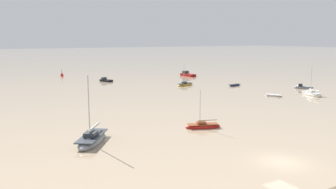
{
  "coord_description": "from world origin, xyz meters",
  "views": [
    {
      "loc": [
        -25.47,
        -21.56,
        11.66
      ],
      "look_at": [
        9.4,
        37.08,
        0.57
      ],
      "focal_mm": 37.05,
      "sensor_mm": 36.0,
      "label": 1
    }
  ],
  "objects": [
    {
      "name": "rowboat_moored_3",
      "position": [
        28.51,
        27.14,
        0.14
      ],
      "size": [
        2.43,
        3.5,
        0.53
      ],
      "rotation": [
        0.0,
        0.0,
        5.15
      ],
      "color": "white",
      "rests_on": "ground"
    },
    {
      "name": "sailboat_moored_3",
      "position": [
        -13.51,
        15.44,
        0.35
      ],
      "size": [
        6.04,
        7.15,
        8.08
      ],
      "rotation": [
        0.0,
        0.0,
        4.09
      ],
      "color": "gray",
      "rests_on": "ground"
    },
    {
      "name": "motorboat_moored_2",
      "position": [
        34.76,
        68.56,
        0.36
      ],
      "size": [
        2.7,
        6.42,
        2.37
      ],
      "rotation": [
        0.0,
        0.0,
        1.66
      ],
      "color": "red",
      "rests_on": "ground"
    },
    {
      "name": "rowboat_moored_2",
      "position": [
        32.24,
        43.12,
        0.15
      ],
      "size": [
        3.75,
        1.78,
        0.57
      ],
      "rotation": [
        0.0,
        0.0,
        3.3
      ],
      "color": "navy",
      "rests_on": "ground"
    },
    {
      "name": "sailboat_moored_1",
      "position": [
        1.15,
        14.2,
        0.23
      ],
      "size": [
        4.94,
        3.07,
        5.3
      ],
      "rotation": [
        0.0,
        0.0,
        2.77
      ],
      "color": "red",
      "rests_on": "ground"
    },
    {
      "name": "channel_buoy",
      "position": [
        1.0,
        87.63,
        0.46
      ],
      "size": [
        0.9,
        0.9,
        2.3
      ],
      "color": "red",
      "rests_on": "ground"
    },
    {
      "name": "sailboat_moored_4",
      "position": [
        22.03,
        49.95,
        0.25
      ],
      "size": [
        5.45,
        3.09,
        5.83
      ],
      "rotation": [
        0.0,
        0.0,
        3.44
      ],
      "color": "gold",
      "rests_on": "ground"
    },
    {
      "name": "sailboat_moored_0",
      "position": [
        36.32,
        24.02,
        0.27
      ],
      "size": [
        3.2,
        5.9,
        6.32
      ],
      "rotation": [
        0.0,
        0.0,
        1.3
      ],
      "color": "white",
      "rests_on": "ground"
    },
    {
      "name": "motorboat_moored_0",
      "position": [
        7.78,
        68.4,
        0.26
      ],
      "size": [
        2.99,
        4.7,
        1.69
      ],
      "rotation": [
        0.0,
        0.0,
        1.93
      ],
      "color": "black",
      "rests_on": "ground"
    },
    {
      "name": "motorboat_moored_1",
      "position": [
        42.72,
        31.72,
        0.24
      ],
      "size": [
        3.83,
        4.24,
        1.62
      ],
      "rotation": [
        0.0,
        0.0,
        2.25
      ],
      "color": "gray",
      "rests_on": "ground"
    },
    {
      "name": "ground_plane",
      "position": [
        0.0,
        0.0,
        0.0
      ],
      "size": [
        800.0,
        800.0,
        0.0
      ],
      "primitive_type": "plane",
      "color": "tan"
    }
  ]
}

